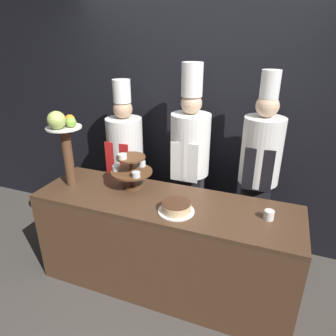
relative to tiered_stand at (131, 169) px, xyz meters
name	(u,v)px	position (x,y,z in m)	size (l,w,h in m)	color
ground_plane	(150,309)	(0.35, -0.44, -1.05)	(14.00, 14.00, 0.00)	#47423D
wall_back	(198,112)	(0.35, 0.83, 0.35)	(10.00, 0.06, 2.80)	black
buffet_counter	(164,244)	(0.35, -0.12, -0.61)	(2.18, 0.65, 0.87)	brown
tiered_stand	(131,169)	(0.00, 0.00, 0.00)	(0.36, 0.36, 0.33)	brown
fruit_pedestal	(64,135)	(-0.54, -0.15, 0.29)	(0.29, 0.29, 0.68)	brown
cake_round	(176,207)	(0.50, -0.24, -0.14)	(0.28, 0.28, 0.08)	white
cup_white	(269,215)	(1.17, -0.10, -0.14)	(0.07, 0.07, 0.07)	white
chef_left	(126,157)	(-0.31, 0.47, -0.10)	(0.37, 0.37, 1.73)	#38332D
chef_center_left	(190,158)	(0.39, 0.47, -0.02)	(0.37, 0.37, 1.91)	#28282D
chef_center_right	(259,168)	(1.03, 0.47, -0.02)	(0.35, 0.35, 1.87)	#28282D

